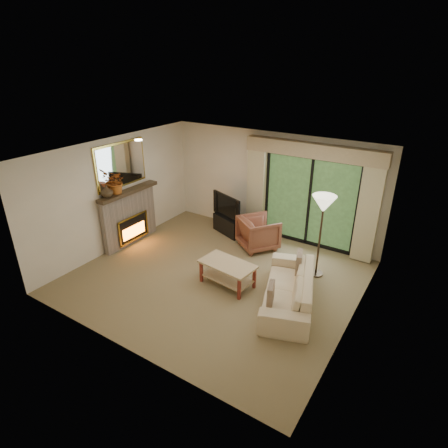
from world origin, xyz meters
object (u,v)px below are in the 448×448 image
Objects in this scene: sofa at (289,288)px; coffee_table at (227,274)px; media_console at (230,225)px; armchair at (258,233)px.

sofa is 1.97× the size of coffee_table.
media_console is 0.42× the size of sofa.
media_console is 1.08× the size of armchair.
armchair is 2.22m from sofa.
armchair is 1.76m from coffee_table.
sofa is at bearing 168.62° from armchair.
media_console is 3.16m from sofa.
coffee_table is (0.23, -1.74, -0.14)m from armchair.
sofa reaches higher than media_console.
coffee_table is at bearing 133.71° from armchair.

